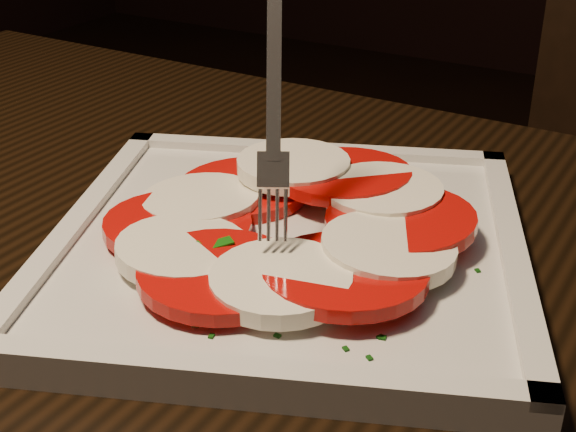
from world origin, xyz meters
name	(u,v)px	position (x,y,z in m)	size (l,w,h in m)	color
plate	(288,248)	(0.20, 0.09, 0.76)	(0.28, 0.28, 0.01)	silver
caprese_salad	(288,222)	(0.20, 0.09, 0.78)	(0.23, 0.23, 0.03)	#C30404
fork	(274,89)	(0.19, 0.09, 0.86)	(0.03, 0.08, 0.14)	white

